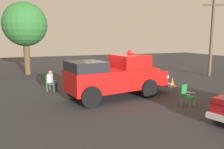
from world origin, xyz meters
name	(u,v)px	position (x,y,z in m)	size (l,w,h in m)	color
ground_plane	(110,96)	(0.00, 0.00, 0.00)	(60.00, 60.00, 0.00)	#333335
vintage_fire_truck	(116,76)	(0.21, -0.34, 1.20)	(6.22, 3.18, 2.59)	black
lawn_chair_near_truck	(50,82)	(-3.04, 2.49, 0.59)	(0.67, 0.67, 1.02)	#B7BABF
lawn_chair_spare	(186,93)	(2.84, -2.98, 0.59)	(0.65, 0.65, 1.02)	#B7BABF
spectator_seated	(52,80)	(-2.92, 2.42, 0.70)	(0.64, 0.58, 1.29)	#383842
oak_tree_left	(25,25)	(-4.23, 9.89, 4.41)	(3.83, 3.83, 6.37)	brown
utility_pole	(212,36)	(10.54, 3.36, 3.43)	(1.51, 1.00, 6.58)	brown
traffic_cone	(172,82)	(4.87, 0.89, 0.31)	(0.40, 0.40, 0.64)	orange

